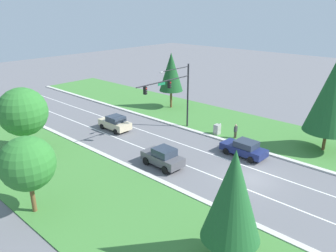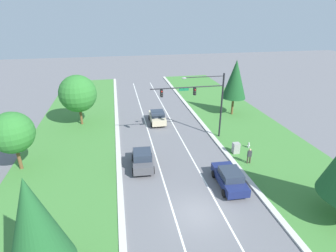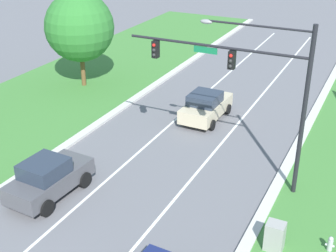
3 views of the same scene
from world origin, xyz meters
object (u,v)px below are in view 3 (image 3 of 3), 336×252
object	(u,v)px
graphite_sedan	(49,178)
utility_cabinet	(275,237)
champagne_sedan	(206,106)
oak_near_left_tree	(79,27)
traffic_signal_mast	(250,77)
fire_hydrant	(330,245)

from	to	relation	value
graphite_sedan	utility_cabinet	xyz separation A→B (m)	(10.01, 0.81, -0.31)
champagne_sedan	oak_near_left_tree	bearing A→B (deg)	172.67
oak_near_left_tree	traffic_signal_mast	bearing A→B (deg)	-26.79
traffic_signal_mast	utility_cabinet	distance (m)	6.77
traffic_signal_mast	oak_near_left_tree	world-z (taller)	traffic_signal_mast
graphite_sedan	champagne_sedan	xyz separation A→B (m)	(3.17, 10.80, -0.06)
traffic_signal_mast	graphite_sedan	size ratio (longest dim) A/B	1.98
champagne_sedan	oak_near_left_tree	distance (m)	10.71
graphite_sedan	oak_near_left_tree	xyz separation A→B (m)	(-6.87, 12.26, 3.37)
traffic_signal_mast	champagne_sedan	world-z (taller)	traffic_signal_mast
traffic_signal_mast	oak_near_left_tree	size ratio (longest dim) A/B	1.25
fire_hydrant	oak_near_left_tree	size ratio (longest dim) A/B	0.10
traffic_signal_mast	graphite_sedan	xyz separation A→B (m)	(-7.39, -5.06, -4.27)
oak_near_left_tree	fire_hydrant	bearing A→B (deg)	-29.45
graphite_sedan	champagne_sedan	bearing A→B (deg)	76.90
graphite_sedan	oak_near_left_tree	bearing A→B (deg)	122.53
fire_hydrant	utility_cabinet	bearing A→B (deg)	-156.46
graphite_sedan	oak_near_left_tree	distance (m)	14.45
utility_cabinet	oak_near_left_tree	world-z (taller)	oak_near_left_tree
graphite_sedan	fire_hydrant	world-z (taller)	graphite_sedan
traffic_signal_mast	graphite_sedan	distance (m)	9.92
champagne_sedan	fire_hydrant	size ratio (longest dim) A/B	6.06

